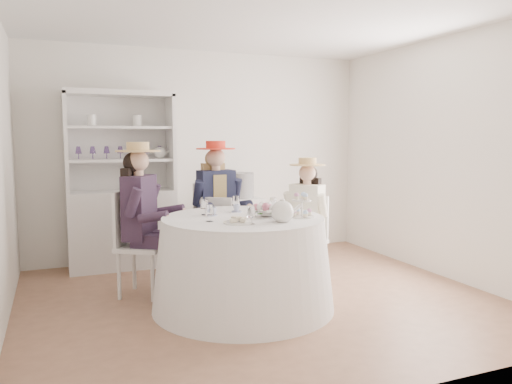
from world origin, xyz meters
name	(u,v)px	position (x,y,z in m)	size (l,w,h in m)	color
ground	(260,299)	(0.00, 0.00, 0.00)	(4.50, 4.50, 0.00)	#8C6046
ceiling	(260,16)	(0.00, 0.00, 2.70)	(4.50, 4.50, 0.00)	white
wall_back	(202,155)	(0.00, 2.00, 1.35)	(4.50, 4.50, 0.00)	white
wall_front	(390,178)	(0.00, -2.00, 1.35)	(4.50, 4.50, 0.00)	white
wall_right	(445,158)	(2.25, 0.00, 1.35)	(4.50, 4.50, 0.00)	white
tea_table	(243,263)	(-0.23, -0.16, 0.43)	(1.69, 1.69, 0.86)	white
hutch	(122,206)	(-1.09, 1.75, 0.76)	(1.31, 0.61, 2.13)	silver
side_table	(241,227)	(0.46, 1.75, 0.39)	(0.50, 0.50, 0.78)	silver
hatbox	(241,185)	(0.46, 1.75, 0.95)	(0.33, 0.33, 0.33)	black
guest_left	(142,210)	(-1.04, 0.55, 0.87)	(0.66, 0.62, 1.54)	silver
guest_mid	(217,201)	(-0.15, 0.91, 0.87)	(0.57, 0.59, 1.54)	silver
guest_right	(306,212)	(0.70, 0.37, 0.77)	(0.59, 0.55, 1.36)	silver
spare_chair	(219,235)	(-0.15, 0.83, 0.50)	(0.54, 0.54, 0.93)	silver
teacup_a	(212,212)	(-0.48, 0.01, 0.89)	(0.09, 0.09, 0.07)	white
teacup_b	(237,209)	(-0.19, 0.14, 0.89)	(0.07, 0.07, 0.07)	white
teacup_c	(263,209)	(0.02, -0.02, 0.89)	(0.09, 0.09, 0.07)	white
flower_bowl	(268,213)	(0.00, -0.21, 0.89)	(0.23, 0.23, 0.06)	white
flower_arrangement	(266,208)	(-0.05, -0.25, 0.94)	(0.17, 0.18, 0.07)	#D06885
table_teapot	(283,212)	(-0.01, -0.54, 0.94)	(0.28, 0.20, 0.21)	white
sandwich_plate	(238,221)	(-0.39, -0.46, 0.87)	(0.25, 0.25, 0.06)	white
cupcake_stand	(302,208)	(0.26, -0.37, 0.94)	(0.23, 0.23, 0.22)	white
stemware_set	(243,209)	(-0.23, -0.16, 0.93)	(0.80, 0.84, 0.15)	white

